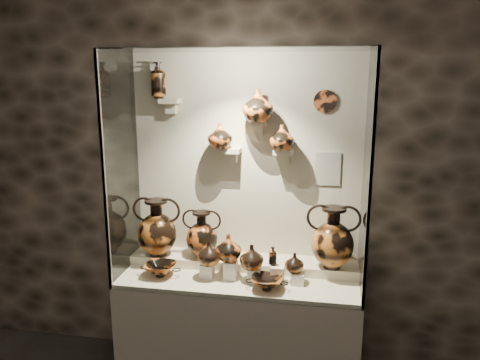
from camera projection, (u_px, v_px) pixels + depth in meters
name	position (u px, v px, depth m)	size (l,w,h in m)	color
wall_back	(246.00, 162.00, 3.48)	(5.00, 0.02, 3.20)	black
plinth	(239.00, 330.00, 3.44)	(1.70, 0.60, 0.80)	beige
front_tier	(239.00, 278.00, 3.35)	(1.68, 0.58, 0.03)	beige
rear_tier	(243.00, 264.00, 3.51)	(1.70, 0.25, 0.10)	beige
back_panel	(246.00, 162.00, 3.47)	(1.70, 0.03, 1.60)	beige
glass_front	(230.00, 181.00, 2.89)	(1.70, 0.01, 1.60)	white
glass_left	(122.00, 167.00, 3.32)	(0.01, 0.60, 1.60)	white
glass_right	(367.00, 176.00, 3.03)	(0.01, 0.60, 1.60)	white
glass_top	(239.00, 49.00, 2.99)	(1.70, 0.60, 0.01)	white
frame_post_left	(104.00, 175.00, 3.04)	(0.02, 0.02, 1.60)	gray
frame_post_right	(370.00, 186.00, 2.75)	(0.02, 0.02, 1.60)	gray
pedestal_a	(207.00, 270.00, 3.32)	(0.09, 0.09, 0.10)	silver
pedestal_b	(231.00, 270.00, 3.29)	(0.09, 0.09, 0.13)	silver
pedestal_c	(254.00, 274.00, 3.27)	(0.09, 0.09, 0.09)	silver
pedestal_d	(277.00, 274.00, 3.24)	(0.09, 0.09, 0.12)	silver
pedestal_e	(298.00, 278.00, 3.22)	(0.09, 0.09, 0.08)	silver
bracket_ul	(170.00, 101.00, 3.39)	(0.14, 0.12, 0.04)	beige
bracket_ca	(231.00, 150.00, 3.40)	(0.14, 0.12, 0.04)	beige
bracket_cb	(259.00, 123.00, 3.32)	(0.10, 0.12, 0.04)	beige
bracket_cc	(283.00, 152.00, 3.33)	(0.14, 0.12, 0.04)	beige
amphora_left	(157.00, 228.00, 3.50)	(0.35, 0.35, 0.44)	#A5581F
amphora_mid	(202.00, 234.00, 3.48)	(0.28, 0.28, 0.35)	#AD4E1E
amphora_right	(333.00, 237.00, 3.27)	(0.36, 0.36, 0.45)	#A5581F
jug_a	(209.00, 253.00, 3.27)	(0.17, 0.17, 0.18)	#A5581F
jug_b	(229.00, 248.00, 3.27)	(0.18, 0.18, 0.19)	#AD4E1E
jug_c	(252.00, 257.00, 3.23)	(0.17, 0.17, 0.17)	#A5581F
jug_e	(294.00, 262.00, 3.21)	(0.13, 0.13, 0.14)	#A5581F
lekythos_small	(273.00, 255.00, 3.23)	(0.06, 0.06, 0.15)	#AD4E1E
kylix_left	(160.00, 268.00, 3.34)	(0.29, 0.24, 0.11)	#AD4E1E
kylix_right	(267.00, 282.00, 3.13)	(0.27, 0.23, 0.11)	#A5581F
lekythos_tall	(158.00, 78.00, 3.36)	(0.12, 0.12, 0.29)	#A5581F
ovoid_vase_a	(220.00, 136.00, 3.35)	(0.18, 0.18, 0.19)	#AD4E1E
ovoid_vase_b	(258.00, 105.00, 3.23)	(0.22, 0.22, 0.23)	#AD4E1E
ovoid_vase_c	(282.00, 138.00, 3.28)	(0.17, 0.17, 0.18)	#AD4E1E
wall_plate	(325.00, 101.00, 3.25)	(0.16, 0.16, 0.02)	#B54C23
info_placard	(328.00, 169.00, 3.36)	(0.18, 0.01, 0.24)	beige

